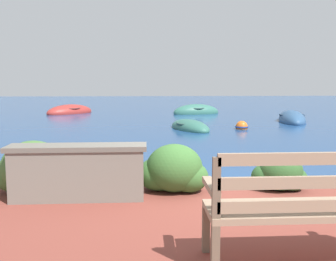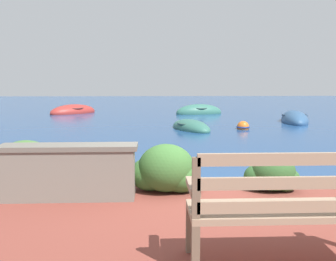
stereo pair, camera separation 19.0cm
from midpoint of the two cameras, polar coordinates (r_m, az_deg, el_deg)
name	(u,v)px [view 2 (the right image)]	position (r m, az deg, el deg)	size (l,w,h in m)	color
ground_plane	(214,199)	(5.42, 7.99, -10.37)	(80.00, 80.00, 0.00)	navy
park_bench	(282,205)	(3.09, 18.75, -10.77)	(1.45, 0.48, 0.93)	brown
stone_wall	(69,172)	(4.73, -13.70, -6.10)	(1.67, 0.39, 0.67)	slate
hedge_clump_far_left	(25,170)	(5.18, -19.98, -5.68)	(1.01, 0.73, 0.69)	#426B33
hedge_clump_left	(165,171)	(4.92, 0.68, -6.18)	(0.92, 0.67, 0.63)	#38662D
hedge_clump_centre	(272,175)	(5.18, 16.62, -6.47)	(0.73, 0.52, 0.50)	#2D5628
rowboat_nearest	(191,128)	(13.19, 3.91, 0.41)	(1.66, 2.52, 0.60)	#336B5B
rowboat_mid	(294,120)	(16.59, 19.02, 1.50)	(1.79, 3.25, 0.81)	#2D517A
rowboat_far	(199,113)	(19.64, 5.02, 2.74)	(2.64, 1.50, 0.90)	#336B5B
rowboat_outer	(73,112)	(20.53, -13.99, 2.74)	(2.70, 2.72, 0.84)	#9E2D28
mooring_buoy	(243,127)	(13.50, 11.76, 0.52)	(0.47, 0.47, 0.43)	orange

